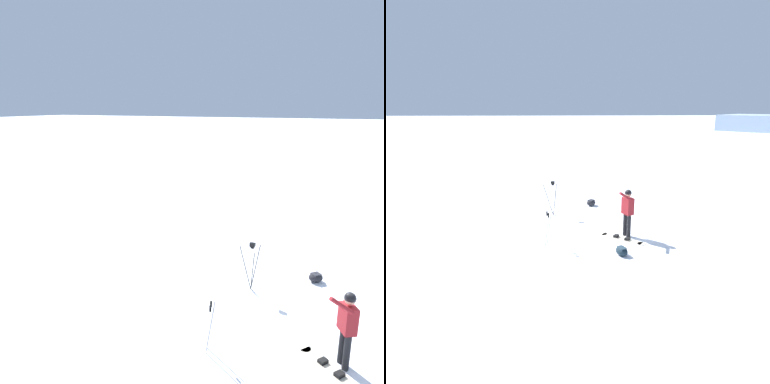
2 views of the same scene
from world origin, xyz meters
TOP-DOWN VIEW (x-y plane):
  - ground_plane at (0.00, 0.00)m, footprint 300.00×300.00m
  - snowboarder at (-0.80, -0.53)m, footprint 0.68×0.61m
  - snowboard at (-1.03, -0.32)m, footprint 1.23×1.45m
  - camera_tripod at (1.62, 2.13)m, footprint 0.74×0.57m
  - gear_bag_small at (2.91, 0.37)m, footprint 0.59×0.59m
  - ski_poles at (-1.49, 2.24)m, footprint 0.28×0.24m

SIDE VIEW (x-z plane):
  - ground_plane at x=0.00m, z-range 0.00..0.00m
  - snowboard at x=-1.03m, z-range -0.03..0.07m
  - gear_bag_small at x=2.91m, z-range 0.01..0.29m
  - ski_poles at x=-1.49m, z-range 0.19..1.38m
  - camera_tripod at x=1.62m, z-range 0.31..1.80m
  - snowboarder at x=-0.80m, z-range 0.18..1.94m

